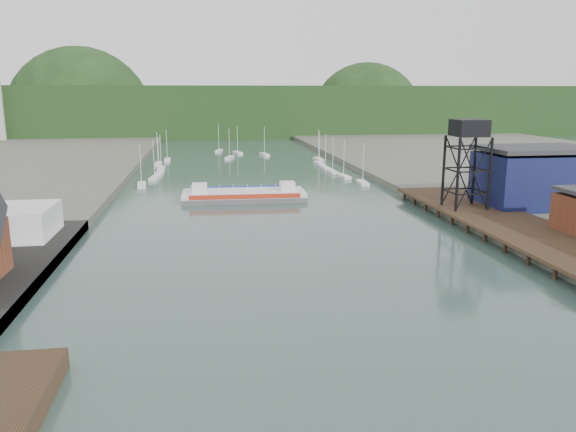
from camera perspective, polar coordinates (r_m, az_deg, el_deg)
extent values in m
plane|color=#2C453F|center=(45.36, 8.58, -18.02)|extent=(600.00, 600.00, 0.00)
cube|color=black|center=(98.05, 21.74, -0.79)|extent=(14.00, 70.00, 0.50)
cylinder|color=black|center=(95.44, 18.57, -1.58)|extent=(0.60, 0.60, 2.20)
cylinder|color=black|center=(101.43, 24.63, -1.27)|extent=(0.60, 0.60, 2.20)
cylinder|color=black|center=(103.22, 16.87, 4.01)|extent=(0.50, 0.50, 13.00)
cylinder|color=black|center=(105.92, 19.82, 4.01)|extent=(0.50, 0.50, 13.00)
cylinder|color=black|center=(108.61, 15.53, 4.48)|extent=(0.50, 0.50, 13.00)
cylinder|color=black|center=(111.19, 18.37, 4.48)|extent=(0.50, 0.50, 13.00)
cube|color=black|center=(106.42, 17.93, 8.52)|extent=(5.50, 5.50, 3.00)
cube|color=#0C1737|center=(116.52, 23.80, 3.37)|extent=(20.00, 14.00, 10.00)
cube|color=#2D2D33|center=(115.84, 24.06, 6.25)|extent=(20.50, 14.50, 0.80)
cube|color=silver|center=(143.74, -14.64, 3.05)|extent=(2.67, 7.65, 0.90)
cube|color=silver|center=(154.74, -13.38, 3.77)|extent=(2.81, 7.67, 0.90)
cube|color=silver|center=(163.45, -12.94, 4.24)|extent=(2.35, 7.59, 0.90)
cube|color=silver|center=(173.25, -12.74, 4.70)|extent=(2.01, 7.50, 0.90)
cube|color=silver|center=(185.50, -13.04, 5.18)|extent=(2.00, 7.50, 0.90)
cube|color=silver|center=(195.08, -12.15, 5.57)|extent=(2.16, 7.54, 0.90)
cube|color=silver|center=(143.70, 7.59, 3.34)|extent=(2.53, 7.62, 0.90)
cube|color=silver|center=(154.09, 5.66, 4.01)|extent=(2.76, 7.67, 0.90)
cube|color=silver|center=(162.30, 4.56, 4.46)|extent=(2.22, 7.56, 0.90)
cube|color=silver|center=(170.95, 3.81, 4.88)|extent=(2.18, 7.54, 0.90)
cube|color=silver|center=(181.80, 3.19, 5.34)|extent=(2.46, 7.61, 0.90)
cube|color=silver|center=(193.51, 3.10, 5.78)|extent=(2.48, 7.61, 0.90)
cube|color=silver|center=(198.71, -5.96, 5.90)|extent=(3.78, 7.76, 0.90)
cube|color=silver|center=(207.64, -2.40, 6.24)|extent=(3.31, 7.74, 0.90)
cube|color=silver|center=(214.79, -5.14, 6.41)|extent=(3.76, 7.76, 0.90)
cube|color=silver|center=(222.45, -7.02, 6.58)|extent=(3.40, 7.74, 0.90)
cube|color=black|center=(337.61, -6.62, 10.56)|extent=(500.00, 120.00, 28.00)
sphere|color=black|center=(344.31, -20.20, 9.26)|extent=(80.00, 80.00, 80.00)
sphere|color=black|center=(362.32, 7.93, 9.70)|extent=(70.00, 70.00, 70.00)
cube|color=#525254|center=(122.24, -4.48, 1.90)|extent=(26.58, 11.18, 1.05)
cube|color=silver|center=(122.07, -4.49, 2.33)|extent=(26.58, 11.18, 0.84)
cube|color=#B72B14|center=(116.80, -4.37, 1.98)|extent=(23.17, 0.73, 0.95)
cube|color=navy|center=(127.27, -4.61, 2.85)|extent=(23.17, 0.73, 0.95)
cube|color=silver|center=(121.80, -8.97, 2.80)|extent=(3.24, 3.24, 2.11)
cube|color=silver|center=(122.64, -0.07, 3.02)|extent=(3.24, 3.24, 2.11)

